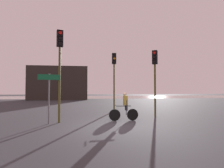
{
  "coord_description": "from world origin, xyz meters",
  "views": [
    {
      "loc": [
        -1.19,
        -8.21,
        1.76
      ],
      "look_at": [
        0.5,
        5.0,
        2.2
      ],
      "focal_mm": 28.0,
      "sensor_mm": 36.0,
      "label": 1
    }
  ],
  "objects": [
    {
      "name": "traffic_light_center",
      "position": [
        0.81,
        6.04,
        3.31
      ],
      "size": [
        0.34,
        0.36,
        4.8
      ],
      "rotation": [
        0.0,
        0.0,
        3.23
      ],
      "color": "#4C4719",
      "rests_on": "ground"
    },
    {
      "name": "cyclist",
      "position": [
        0.8,
        1.62,
        0.82
      ],
      "size": [
        1.71,
        0.46,
        1.62
      ],
      "rotation": [
        0.0,
        0.0,
        1.62
      ],
      "color": "black",
      "rests_on": "ground"
    },
    {
      "name": "traffic_light_near_left",
      "position": [
        -2.81,
        1.45,
        3.44
      ],
      "size": [
        0.38,
        0.4,
        4.99
      ],
      "rotation": [
        0.0,
        0.0,
        3.49
      ],
      "color": "#4C4719",
      "rests_on": "ground"
    },
    {
      "name": "ground_plane",
      "position": [
        0.0,
        0.0,
        0.0
      ],
      "size": [
        120.0,
        120.0,
        0.0
      ],
      "primitive_type": "plane",
      "color": "#333338"
    },
    {
      "name": "distant_building",
      "position": [
        -6.64,
        24.08,
        2.93
      ],
      "size": [
        10.12,
        4.0,
        5.85
      ],
      "primitive_type": "cube",
      "color": "#2D2823",
      "rests_on": "ground"
    },
    {
      "name": "water_strip",
      "position": [
        0.0,
        34.08,
        0.0
      ],
      "size": [
        80.0,
        16.0,
        0.01
      ],
      "primitive_type": "cube",
      "color": "gray",
      "rests_on": "ground"
    },
    {
      "name": "traffic_light_near_right",
      "position": [
        3.04,
        2.72,
        3.02
      ],
      "size": [
        0.4,
        0.42,
        4.34
      ],
      "rotation": [
        0.0,
        0.0,
        2.54
      ],
      "color": "#4C4719",
      "rests_on": "ground"
    },
    {
      "name": "direction_sign_post",
      "position": [
        -3.27,
        1.12,
        1.7
      ],
      "size": [
        1.08,
        0.28,
        2.6
      ],
      "rotation": [
        0.0,
        0.0,
        3.37
      ],
      "color": "slate",
      "rests_on": "ground"
    }
  ]
}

